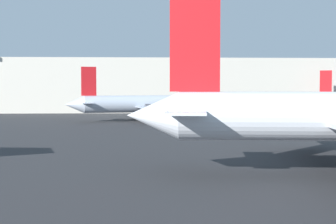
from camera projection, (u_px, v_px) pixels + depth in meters
airplane_far_left at (149, 104)px, 82.07m from camera, size 28.86×17.66×9.26m
terminal_building at (128, 86)px, 118.34m from camera, size 99.71×22.55×12.61m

